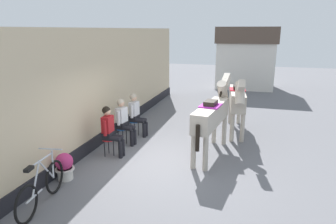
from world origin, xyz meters
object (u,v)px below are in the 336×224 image
saddled_horse_far (237,99)px  flower_planter_near (65,166)px  saddled_horse_near (213,114)px  seated_visitor_middle (124,119)px  leaning_bicycle (42,187)px  seated_visitor_near (110,129)px  seated_visitor_far (136,112)px

saddled_horse_far → flower_planter_near: bearing=-128.8°
saddled_horse_near → seated_visitor_middle: bearing=179.2°
seated_visitor_middle → leaning_bicycle: seated_visitor_middle is taller
seated_visitor_near → seated_visitor_middle: size_ratio=1.00×
seated_visitor_middle → leaning_bicycle: size_ratio=0.80×
seated_visitor_near → saddled_horse_near: saddled_horse_near is taller
leaning_bicycle → seated_visitor_near: bearing=85.9°
seated_visitor_far → saddled_horse_near: 2.73m
seated_visitor_near → saddled_horse_near: bearing=18.9°
seated_visitor_near → flower_planter_near: seated_visitor_near is taller
seated_visitor_near → seated_visitor_far: 1.74m
seated_visitor_near → saddled_horse_far: (3.16, 2.89, 0.38)m
saddled_horse_far → flower_planter_near: saddled_horse_far is taller
seated_visitor_middle → saddled_horse_near: (2.64, -0.04, 0.38)m
seated_visitor_far → seated_visitor_near: bearing=-91.9°
seated_visitor_near → saddled_horse_far: bearing=42.5°
seated_visitor_middle → saddled_horse_far: bearing=31.7°
saddled_horse_far → flower_planter_near: (-3.57, -4.43, -0.82)m
saddled_horse_far → leaning_bicycle: (-3.35, -5.50, -0.76)m
seated_visitor_middle → leaning_bicycle: 3.56m
seated_visitor_middle → seated_visitor_far: size_ratio=1.00×
saddled_horse_near → saddled_horse_far: (0.54, 2.00, 0.00)m
saddled_horse_far → flower_planter_near: 5.75m
seated_visitor_near → saddled_horse_near: (2.62, 0.90, 0.38)m
seated_visitor_near → leaning_bicycle: 2.64m
saddled_horse_near → saddled_horse_far: size_ratio=1.00×
seated_visitor_near → leaning_bicycle: size_ratio=0.80×
seated_visitor_middle → flower_planter_near: size_ratio=2.17×
saddled_horse_near → leaning_bicycle: bearing=-128.7°
seated_visitor_far → leaning_bicycle: seated_visitor_far is taller
saddled_horse_near → leaning_bicycle: size_ratio=1.71×
seated_visitor_middle → seated_visitor_far: (0.08, 0.80, 0.00)m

